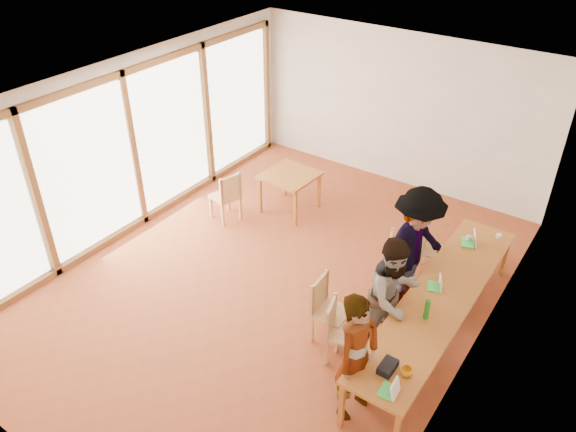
# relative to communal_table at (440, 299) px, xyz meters

# --- Properties ---
(ground) EXTENTS (8.00, 8.00, 0.00)m
(ground) POSITION_rel_communal_table_xyz_m (-2.50, -0.23, -0.70)
(ground) COLOR brown
(ground) RESTS_ON ground
(wall_back) EXTENTS (6.00, 0.10, 3.00)m
(wall_back) POSITION_rel_communal_table_xyz_m (-2.50, 3.77, 0.80)
(wall_back) COLOR white
(wall_back) RESTS_ON ground
(wall_front) EXTENTS (6.00, 0.10, 3.00)m
(wall_front) POSITION_rel_communal_table_xyz_m (-2.50, -4.23, 0.80)
(wall_front) COLOR white
(wall_front) RESTS_ON ground
(wall_right) EXTENTS (0.10, 8.00, 3.00)m
(wall_right) POSITION_rel_communal_table_xyz_m (0.50, -0.23, 0.80)
(wall_right) COLOR white
(wall_right) RESTS_ON ground
(window_wall) EXTENTS (0.10, 8.00, 3.00)m
(window_wall) POSITION_rel_communal_table_xyz_m (-5.46, -0.23, 0.80)
(window_wall) COLOR white
(window_wall) RESTS_ON ground
(ceiling) EXTENTS (6.00, 8.00, 0.04)m
(ceiling) POSITION_rel_communal_table_xyz_m (-2.50, -0.23, 2.32)
(ceiling) COLOR white
(ceiling) RESTS_ON wall_back
(communal_table) EXTENTS (0.80, 4.00, 0.75)m
(communal_table) POSITION_rel_communal_table_xyz_m (0.00, 0.00, 0.00)
(communal_table) COLOR #BA6C29
(communal_table) RESTS_ON ground
(side_table) EXTENTS (0.90, 0.90, 0.75)m
(side_table) POSITION_rel_communal_table_xyz_m (-3.52, 1.61, -0.03)
(side_table) COLOR #BA6C29
(side_table) RESTS_ON ground
(chair_near) EXTENTS (0.52, 0.52, 0.48)m
(chair_near) POSITION_rel_communal_table_xyz_m (-0.93, -1.05, -0.15)
(chair_near) COLOR tan
(chair_near) RESTS_ON ground
(chair_mid) EXTENTS (0.47, 0.47, 0.51)m
(chair_mid) POSITION_rel_communal_table_xyz_m (-1.27, -0.81, -0.12)
(chair_mid) COLOR tan
(chair_mid) RESTS_ON ground
(chair_far) EXTENTS (0.54, 0.54, 0.49)m
(chair_far) POSITION_rel_communal_table_xyz_m (-0.97, 0.70, -0.14)
(chair_far) COLOR tan
(chair_far) RESTS_ON ground
(chair_empty) EXTENTS (0.46, 0.46, 0.44)m
(chair_empty) POSITION_rel_communal_table_xyz_m (-0.69, 1.36, -0.19)
(chair_empty) COLOR tan
(chair_empty) RESTS_ON ground
(chair_spare) EXTENTS (0.54, 0.54, 0.51)m
(chair_spare) POSITION_rel_communal_table_xyz_m (-4.21, 0.68, -0.12)
(chair_spare) COLOR tan
(chair_spare) RESTS_ON ground
(person_near) EXTENTS (0.50, 0.68, 1.71)m
(person_near) POSITION_rel_communal_table_xyz_m (-0.35, -1.64, 0.15)
(person_near) COLOR gray
(person_near) RESTS_ON ground
(person_mid) EXTENTS (0.93, 1.03, 1.73)m
(person_mid) POSITION_rel_communal_table_xyz_m (-0.46, -0.49, 0.16)
(person_mid) COLOR gray
(person_mid) RESTS_ON ground
(person_far) EXTENTS (0.95, 1.36, 1.92)m
(person_far) POSITION_rel_communal_table_xyz_m (-0.61, 0.50, 0.26)
(person_far) COLOR gray
(person_far) RESTS_ON ground
(laptop_near) EXTENTS (0.21, 0.24, 0.19)m
(laptop_near) POSITION_rel_communal_table_xyz_m (0.16, -1.80, 0.10)
(laptop_near) COLOR #3EDB50
(laptop_near) RESTS_ON communal_table
(laptop_mid) EXTENTS (0.25, 0.26, 0.18)m
(laptop_mid) POSITION_rel_communal_table_xyz_m (-0.11, 0.13, 0.10)
(laptop_mid) COLOR #3EDB50
(laptop_mid) RESTS_ON communal_table
(laptop_far) EXTENTS (0.30, 0.31, 0.22)m
(laptop_far) POSITION_rel_communal_table_xyz_m (-0.09, 1.36, 0.11)
(laptop_far) COLOR #3EDB50
(laptop_far) RESTS_ON communal_table
(yellow_mug) EXTENTS (0.18, 0.18, 0.10)m
(yellow_mug) POSITION_rel_communal_table_xyz_m (0.19, -1.47, 0.10)
(yellow_mug) COLOR orange
(yellow_mug) RESTS_ON communal_table
(green_bottle) EXTENTS (0.07, 0.07, 0.28)m
(green_bottle) POSITION_rel_communal_table_xyz_m (-0.00, -0.49, 0.19)
(green_bottle) COLOR #1B711E
(green_bottle) RESTS_ON communal_table
(clear_glass) EXTENTS (0.07, 0.07, 0.09)m
(clear_glass) POSITION_rel_communal_table_xyz_m (-0.15, 1.42, 0.09)
(clear_glass) COLOR silver
(clear_glass) RESTS_ON communal_table
(condiment_cup) EXTENTS (0.08, 0.08, 0.06)m
(condiment_cup) POSITION_rel_communal_table_xyz_m (0.20, 1.77, 0.08)
(condiment_cup) COLOR white
(condiment_cup) RESTS_ON communal_table
(pink_phone) EXTENTS (0.05, 0.10, 0.01)m
(pink_phone) POSITION_rel_communal_table_xyz_m (-0.31, -1.50, 0.05)
(pink_phone) COLOR #E04470
(pink_phone) RESTS_ON communal_table
(black_pouch) EXTENTS (0.16, 0.26, 0.09)m
(black_pouch) POSITION_rel_communal_table_xyz_m (-0.02, -1.52, 0.09)
(black_pouch) COLOR black
(black_pouch) RESTS_ON communal_table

